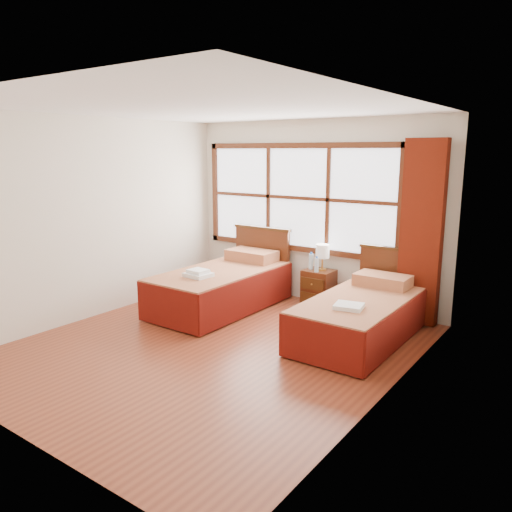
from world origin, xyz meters
The scene contains 15 objects.
floor centered at (0.00, 0.00, 0.00)m, with size 4.50×4.50×0.00m, color brown.
ceiling centered at (0.00, 0.00, 2.60)m, with size 4.50×4.50×0.00m, color white.
wall_back centered at (0.00, 2.25, 1.30)m, with size 4.00×4.00×0.00m, color silver.
wall_left centered at (-2.00, 0.00, 1.30)m, with size 4.50×4.50×0.00m, color silver.
wall_right centered at (2.00, 0.00, 1.30)m, with size 4.50×4.50×0.00m, color silver.
window centered at (-0.25, 2.21, 1.50)m, with size 3.16×0.06×1.56m.
curtain centered at (1.60, 2.11, 1.17)m, with size 0.50×0.16×2.30m, color #5C1609.
bed_left centered at (-0.82, 1.20, 0.32)m, with size 1.07×2.09×1.04m.
bed_right centered at (1.25, 1.20, 0.29)m, with size 0.98×2.00×0.95m.
nightstand centered at (0.25, 1.99, 0.27)m, with size 0.40×0.40×0.53m.
towels_left centered at (-0.83, 0.68, 0.59)m, with size 0.34×0.30×0.10m.
towels_right centered at (1.30, 0.73, 0.53)m, with size 0.34×0.31×0.05m.
lamp centered at (0.28, 2.02, 0.79)m, with size 0.19×0.19×0.37m.
bottle_near centered at (0.12, 1.99, 0.64)m, with size 0.06×0.06×0.24m.
bottle_far centered at (0.27, 1.88, 0.63)m, with size 0.06×0.06×0.22m.
Camera 1 is at (3.47, -4.02, 2.17)m, focal length 35.00 mm.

